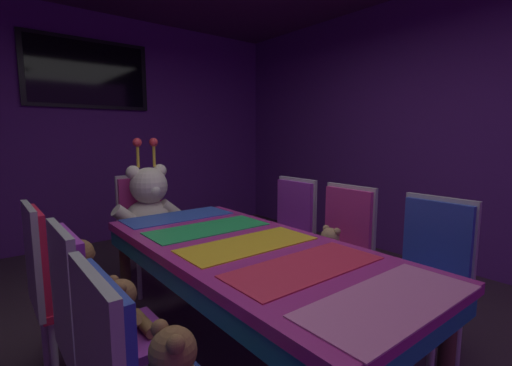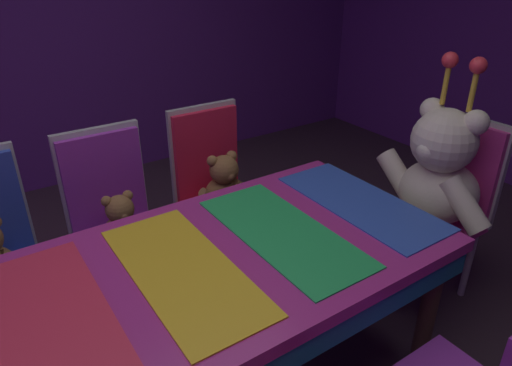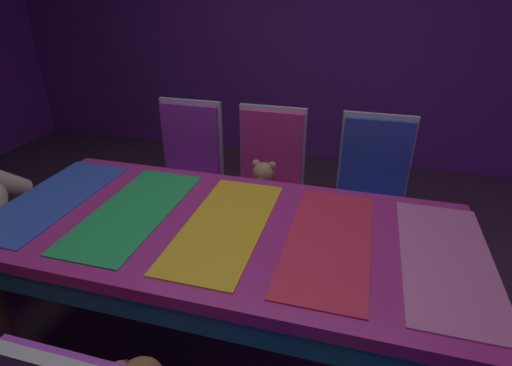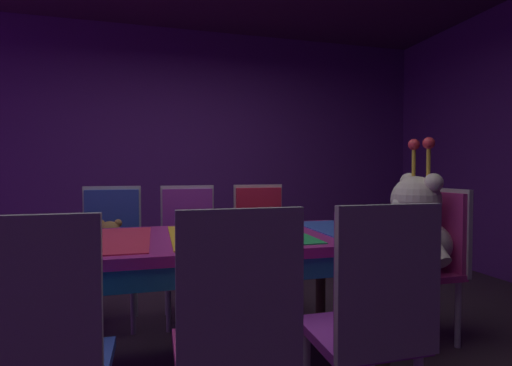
# 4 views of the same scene
# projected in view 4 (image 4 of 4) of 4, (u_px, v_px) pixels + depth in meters

# --- Properties ---
(wall_left) EXTENTS (0.12, 6.40, 2.80)m
(wall_left) POSITION_uv_depth(u_px,v_px,m) (175.00, 146.00, 4.58)
(wall_left) COLOR #59267F
(wall_left) RESTS_ON ground_plane
(banquet_table) EXTENTS (0.90, 2.02, 0.75)m
(banquet_table) POSITION_uv_depth(u_px,v_px,m) (200.00, 252.00, 2.09)
(banquet_table) COLOR #B22D8C
(banquet_table) RESTS_ON ground_plane
(chair_left_0) EXTENTS (0.42, 0.41, 0.98)m
(chair_left_0) POSITION_uv_depth(u_px,v_px,m) (112.00, 240.00, 2.77)
(chair_left_0) COLOR #2D47B2
(chair_left_0) RESTS_ON ground_plane
(teddy_left_0) EXTENTS (0.25, 0.32, 0.30)m
(teddy_left_0) POSITION_uv_depth(u_px,v_px,m) (109.00, 245.00, 2.63)
(teddy_left_0) COLOR olive
(teddy_left_0) RESTS_ON chair_left_0
(chair_left_1) EXTENTS (0.42, 0.41, 0.98)m
(chair_left_1) POSITION_uv_depth(u_px,v_px,m) (188.00, 237.00, 2.89)
(chair_left_1) COLOR purple
(chair_left_1) RESTS_ON ground_plane
(teddy_left_1) EXTENTS (0.22, 0.28, 0.27)m
(teddy_left_1) POSITION_uv_depth(u_px,v_px,m) (190.00, 243.00, 2.76)
(teddy_left_1) COLOR olive
(teddy_left_1) RESTS_ON chair_left_1
(chair_left_2) EXTENTS (0.42, 0.41, 0.98)m
(chair_left_2) POSITION_uv_depth(u_px,v_px,m) (260.00, 233.00, 3.08)
(chair_left_2) COLOR red
(chair_left_2) RESTS_ON ground_plane
(teddy_left_2) EXTENTS (0.26, 0.33, 0.31)m
(teddy_left_2) POSITION_uv_depth(u_px,v_px,m) (266.00, 236.00, 2.94)
(teddy_left_2) COLOR olive
(teddy_left_2) RESTS_ON chair_left_2
(chair_right_0) EXTENTS (0.42, 0.41, 0.98)m
(chair_right_0) POSITION_uv_depth(u_px,v_px,m) (32.00, 345.00, 1.11)
(chair_right_0) COLOR #2D47B2
(chair_right_0) RESTS_ON ground_plane
(chair_right_1) EXTENTS (0.42, 0.41, 0.98)m
(chair_right_1) POSITION_uv_depth(u_px,v_px,m) (236.00, 321.00, 1.28)
(chair_right_1) COLOR #CC338C
(chair_right_1) RESTS_ON ground_plane
(teddy_right_1) EXTENTS (0.21, 0.27, 0.26)m
(teddy_right_1) POSITION_uv_depth(u_px,v_px,m) (228.00, 314.00, 1.41)
(teddy_right_1) COLOR tan
(teddy_right_1) RESTS_ON chair_right_1
(chair_right_2) EXTENTS (0.42, 0.41, 0.98)m
(chair_right_2) POSITION_uv_depth(u_px,v_px,m) (376.00, 306.00, 1.41)
(chair_right_2) COLOR purple
(chair_right_2) RESTS_ON ground_plane
(throne_chair) EXTENTS (0.41, 0.42, 0.98)m
(throne_chair) POSITION_uv_depth(u_px,v_px,m) (436.00, 247.00, 2.49)
(throne_chair) COLOR #CC338C
(throne_chair) RESTS_ON ground_plane
(king_teddy_bear) EXTENTS (0.66, 0.51, 0.85)m
(king_teddy_bear) POSITION_uv_depth(u_px,v_px,m) (414.00, 228.00, 2.44)
(king_teddy_bear) COLOR silver
(king_teddy_bear) RESTS_ON throne_chair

